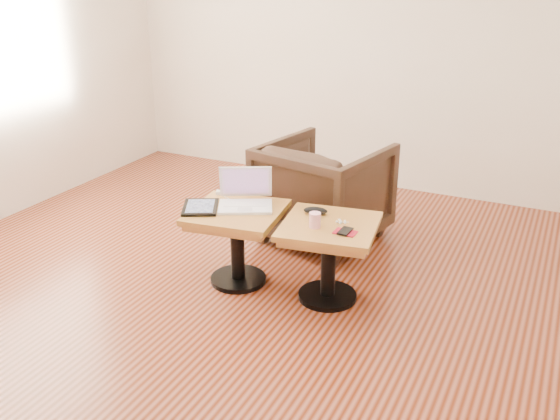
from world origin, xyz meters
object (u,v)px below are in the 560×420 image
at_px(side_table_left, 237,228).
at_px(laptop, 245,198).
at_px(side_table_right, 329,243).
at_px(armchair, 324,192).
at_px(striped_cup, 315,220).

xyz_separation_m(side_table_left, laptop, (0.02, 0.09, 0.17)).
distance_m(side_table_right, laptop, 0.60).
relative_size(laptop, armchair, 0.53).
height_order(side_table_left, side_table_right, same).
xyz_separation_m(side_table_right, striped_cup, (-0.06, -0.08, 0.16)).
distance_m(laptop, armchair, 0.80).
bearing_deg(armchair, striped_cup, 120.52).
bearing_deg(armchair, laptop, 85.54).
bearing_deg(side_table_right, armchair, 105.27).
relative_size(side_table_left, laptop, 1.44).
distance_m(side_table_right, striped_cup, 0.19).
bearing_deg(striped_cup, armchair, 108.69).
height_order(laptop, striped_cup, laptop).
relative_size(striped_cup, armchair, 0.11).
xyz_separation_m(laptop, striped_cup, (0.51, -0.12, -0.00)).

